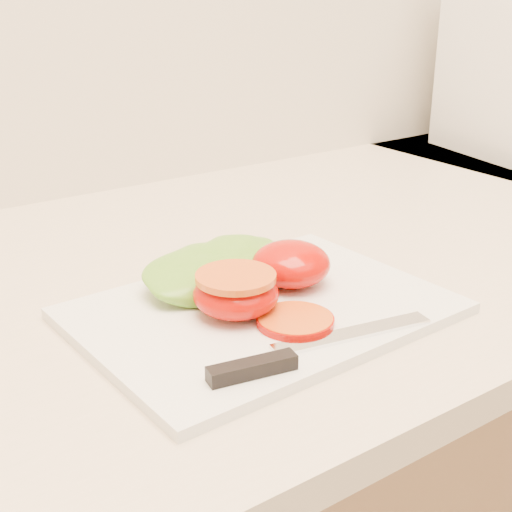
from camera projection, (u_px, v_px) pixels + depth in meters
counter at (417, 486)px, 1.13m from camera, size 3.92×0.65×0.93m
cutting_board at (262, 311)px, 0.64m from camera, size 0.33×0.24×0.01m
tomato_half_dome at (291, 264)px, 0.68m from camera, size 0.08×0.08×0.04m
tomato_half_cut at (236, 292)px, 0.62m from camera, size 0.08×0.08×0.04m
tomato_slice_0 at (295, 321)px, 0.61m from camera, size 0.06×0.06×0.01m
lettuce_leaf_0 at (208, 273)px, 0.68m from camera, size 0.16×0.13×0.03m
lettuce_leaf_1 at (239, 261)px, 0.70m from camera, size 0.14×0.12×0.03m
knife at (294, 354)px, 0.55m from camera, size 0.21×0.05×0.01m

